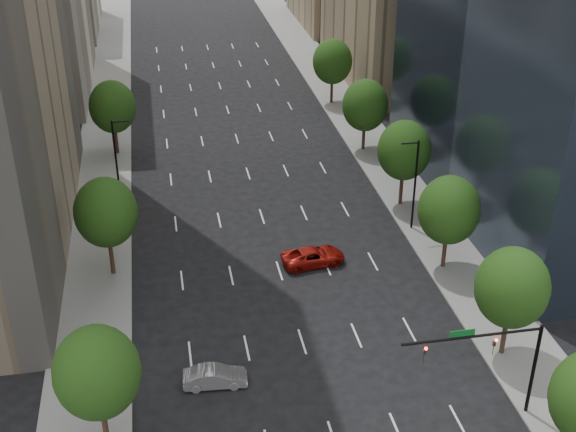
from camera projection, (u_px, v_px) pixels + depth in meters
sidewalk_left at (99, 230)px, 71.53m from camera, size 6.00×200.00×0.15m
sidewalk_right at (414, 203)px, 76.45m from camera, size 6.00×200.00×0.15m
tree_right_1 at (512, 288)px, 52.74m from camera, size 5.20×5.20×8.75m
tree_right_2 at (449, 210)px, 63.20m from camera, size 5.20×5.20×8.61m
tree_right_3 at (404, 150)px, 73.45m from camera, size 5.20×5.20×8.89m
tree_right_4 at (365, 105)px, 85.78m from camera, size 5.20×5.20×8.46m
tree_right_5 at (332, 62)px, 99.50m from camera, size 5.20×5.20×8.75m
tree_left_0 at (97, 373)px, 44.83m from camera, size 5.20×5.20×8.75m
tree_left_1 at (106, 213)px, 62.05m from camera, size 5.20×5.20×8.97m
tree_left_2 at (113, 107)px, 84.70m from camera, size 5.20×5.20×8.68m
streetlight_rn at (414, 183)px, 69.53m from camera, size 1.70×0.20×9.00m
streetlight_ln at (117, 160)px, 73.93m from camera, size 1.70×0.20×9.00m
traffic_signal at (500, 354)px, 47.26m from camera, size 9.12×0.40×7.38m
car_silver at (215, 377)px, 52.11m from camera, size 4.49×1.82×1.45m
car_red_far at (313, 256)px, 65.97m from camera, size 5.79×3.21×1.53m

